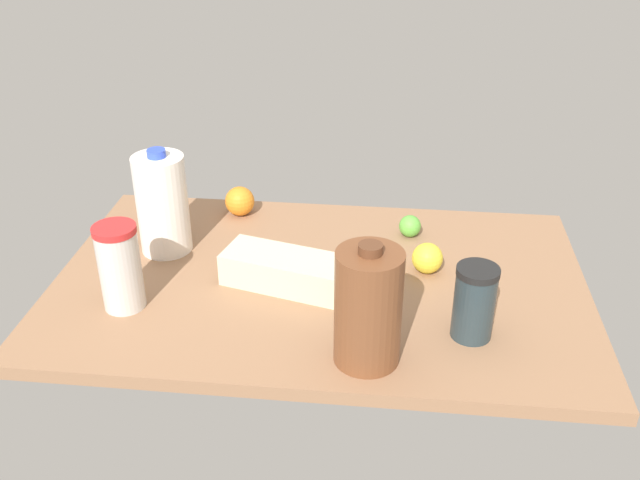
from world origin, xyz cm
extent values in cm
cube|color=#93694A|center=(0.00, 0.00, 1.50)|extent=(120.00, 76.00, 3.00)
cylinder|color=silver|center=(-40.26, -15.29, 11.86)|extent=(8.78, 8.78, 17.72)
cylinder|color=red|center=(-40.26, -15.29, 21.42)|extent=(9.04, 9.04, 1.40)
cylinder|color=white|center=(-38.54, 9.52, 15.04)|extent=(12.19, 12.19, 24.08)
cylinder|color=blue|center=(-38.54, 9.52, 27.98)|extent=(4.27, 4.27, 1.80)
cube|color=beige|center=(-6.98, -3.44, 6.67)|extent=(30.56, 18.13, 7.34)
cylinder|color=#28363B|center=(32.45, -17.95, 10.15)|extent=(8.21, 8.21, 14.31)
cylinder|color=black|center=(32.45, -17.95, 18.01)|extent=(8.45, 8.45, 1.40)
cylinder|color=brown|center=(11.96, -27.68, 14.66)|extent=(12.66, 12.66, 23.32)
cylinder|color=#59331E|center=(11.96, -27.68, 27.22)|extent=(4.43, 4.43, 1.80)
sphere|color=orange|center=(-24.62, 29.65, 6.89)|extent=(7.79, 7.79, 7.79)
sphere|color=#5CB23D|center=(20.25, 22.52, 5.76)|extent=(5.52, 5.52, 5.52)
sphere|color=yellow|center=(24.14, 5.67, 6.56)|extent=(7.13, 7.13, 7.13)
camera|label=1|loc=(14.92, -136.62, 89.52)|focal=40.00mm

